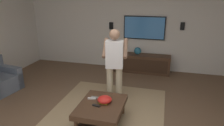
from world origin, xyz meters
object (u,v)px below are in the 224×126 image
Objects in this scene: coffee_table at (101,109)px; person_standing at (115,62)px; vase_round at (138,51)px; bowl at (105,100)px; remote_white at (92,98)px; remote_grey at (95,97)px; wall_speaker_left at (182,26)px; media_console at (142,63)px; wall_speaker_right at (111,26)px; remote_black at (96,106)px; book at (105,101)px; tv at (144,28)px.

person_standing reaches higher than coffee_table.
vase_round is (2.05, -0.22, -0.27)m from person_standing.
vase_round is at bearing -4.04° from bowl.
bowl is at bearing 172.12° from person_standing.
remote_grey is at bearing -140.24° from remote_white.
wall_speaker_left is (3.15, -1.48, 1.13)m from coffee_table.
media_console is 0.41m from vase_round.
media_console is at bearing -113.96° from remote_white.
person_standing is at bearing 174.00° from vase_round.
wall_speaker_right is (2.28, 0.69, 0.43)m from person_standing.
media_console is 6.34× the size of bowl.
wall_speaker_left is (3.01, -1.72, 1.01)m from remote_white.
person_standing is 1.09m from remote_black.
wall_speaker_right reaches higher than vase_round.
coffee_table is 2.92m from media_console.
remote_white is 0.28m from book.
person_standing is at bearing -2.01° from coffee_table.
media_console is at bearing -6.91° from bowl.
remote_black is (-2.98, 0.45, 0.14)m from media_console.
book is 1.00× the size of wall_speaker_left.
person_standing reaches higher than remote_white.
book is at bearing -167.09° from wall_speaker_right.
coffee_table is 0.29m from remote_white.
tv is 8.37× the size of remote_grey.
remote_grey is at bearing -11.06° from tv.
remote_white is at bearing 138.97° from remote_black.
book is at bearing 154.63° from wall_speaker_left.
media_console is 2.16m from person_standing.
remote_white is at bearing 150.30° from wall_speaker_left.
vase_round is (2.84, -0.20, 0.20)m from bowl.
tv reaches higher than coffee_table.
remote_white is at bearing -172.01° from wall_speaker_right.
bowl is at bearing -6.91° from media_console.
remote_grey is 0.68× the size of vase_round.
remote_black is at bearing -8.56° from media_console.
book is at bearing 6.43° from bowl.
bowl is at bearing 12.48° from book.
book reaches higher than remote_white.
wall_speaker_left is (3.04, -1.44, 1.01)m from book.
wall_speaker_left is at bearing -120.97° from remote_grey.
book is (-2.79, 0.35, 0.14)m from media_console.
remote_black is (-0.17, 0.11, -0.05)m from bowl.
wall_speaker_right is (3.15, 0.66, 1.06)m from coffee_table.
media_console is at bearing -7.61° from coffee_table.
person_standing is at bearing -173.10° from book.
remote_grey is 0.68× the size of wall_speaker_left.
tv is 1.10m from wall_speaker_left.
coffee_table is 3.73× the size of bowl.
coffee_table is 0.80× the size of tv.
wall_speaker_left is at bearing -41.45° from person_standing.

